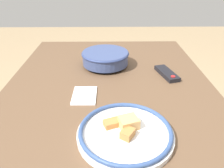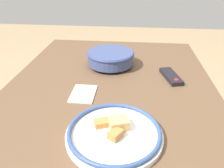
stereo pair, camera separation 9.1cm
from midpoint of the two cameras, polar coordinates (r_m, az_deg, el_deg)
dining_table at (r=0.98m, az=1.85°, el=-6.29°), size 1.36×0.94×0.75m
noodle_bowl at (r=1.15m, az=1.91°, el=6.90°), size 0.25×0.25×0.08m
food_plate at (r=0.70m, az=4.42°, el=-12.69°), size 0.31×0.31×0.05m
tv_remote at (r=1.09m, az=17.50°, el=1.87°), size 0.17×0.10×0.02m
folded_napkin at (r=0.92m, az=-4.69°, el=-2.61°), size 0.14×0.10×0.01m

